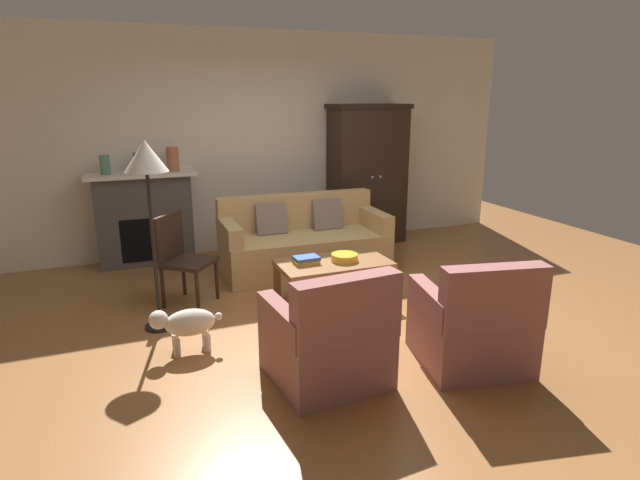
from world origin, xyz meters
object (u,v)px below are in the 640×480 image
armchair_near_left (329,341)px  side_chair_wooden (180,253)px  couch (303,243)px  armchair_near_right (473,326)px  fireplace (145,218)px  mantel_vase_slate (140,163)px  armoire (367,174)px  fruit_bowl (345,257)px  floor_lamp (146,168)px  dog (186,324)px  mantel_vase_terracotta (173,159)px  mantel_vase_jade (105,165)px  coffee_table (334,267)px  book_stack (306,260)px

armchair_near_left → side_chair_wooden: 2.08m
couch → side_chair_wooden: side_chair_wooden is taller
armchair_near_right → side_chair_wooden: (-1.90, 2.10, 0.20)m
fireplace → armchair_near_left: (1.01, -3.39, -0.25)m
mantel_vase_slate → couch: bearing=-28.2°
armoire → side_chair_wooden: armoire is taller
fruit_bowl → floor_lamp: floor_lamp is taller
fireplace → dog: fireplace is taller
mantel_vase_terracotta → side_chair_wooden: mantel_vase_terracotta is taller
mantel_vase_slate → side_chair_wooden: (0.23, -1.45, -0.73)m
fireplace → mantel_vase_jade: size_ratio=5.70×
fruit_bowl → mantel_vase_jade: size_ratio=1.21×
coffee_table → mantel_vase_slate: size_ratio=4.68×
couch → floor_lamp: floor_lamp is taller
mantel_vase_jade → dog: size_ratio=0.38×
book_stack → mantel_vase_jade: bearing=132.0°
side_chair_wooden → fireplace: bearing=98.8°
fireplace → side_chair_wooden: 1.49m
couch → dog: bearing=-134.4°
couch → book_stack: couch is taller
couch → mantel_vase_slate: 2.14m
couch → book_stack: bearing=-108.3°
mantel_vase_slate → armchair_near_right: bearing=-59.1°
mantel_vase_terracotta → armchair_near_left: (0.63, -3.37, -0.95)m
armchair_near_right → fireplace: bearing=120.7°
fireplace → armchair_near_right: (2.12, -3.57, -0.25)m
coffee_table → armchair_near_left: bearing=-114.4°
dog → floor_lamp: bearing=106.1°
coffee_table → floor_lamp: (-1.69, 0.00, 1.07)m
fruit_bowl → book_stack: bearing=171.7°
mantel_vase_slate → side_chair_wooden: mantel_vase_slate is taller
book_stack → coffee_table: bearing=-8.3°
fruit_bowl → mantel_vase_slate: mantel_vase_slate is taller
mantel_vase_slate → armchair_near_left: bearing=-73.4°
armchair_near_left → armchair_near_right: (1.12, -0.18, 0.00)m
armoire → mantel_vase_jade: bearing=179.0°
mantel_vase_slate → armchair_near_right: 4.24m
coffee_table → dog: (-1.52, -0.56, -0.12)m
fireplace → dog: (0.12, -2.55, -0.32)m
armchair_near_right → side_chair_wooden: bearing=132.1°
coffee_table → armchair_near_left: (-0.63, -1.39, -0.05)m
coffee_table → fruit_bowl: bearing=-8.2°
armoire → book_stack: armoire is taller
book_stack → dog: (-1.25, -0.60, -0.21)m
fireplace → mantel_vase_slate: size_ratio=5.36×
armoire → fruit_bowl: (-1.20, -1.93, -0.49)m
coffee_table → mantel_vase_terracotta: 2.51m
armchair_near_left → floor_lamp: 2.08m
side_chair_wooden → dog: size_ratio=1.57×
fireplace → mantel_vase_terracotta: 0.79m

